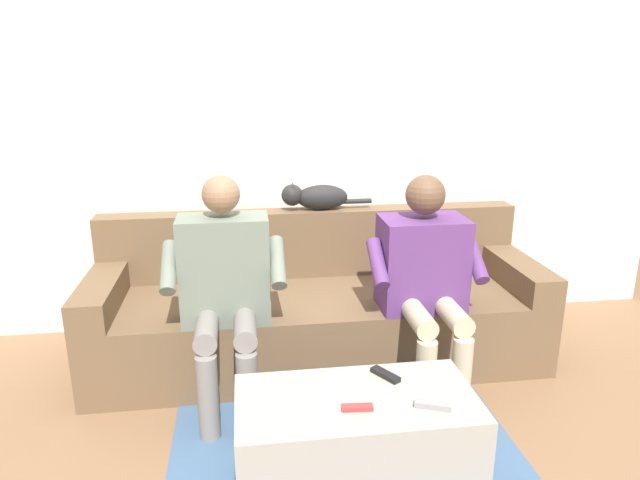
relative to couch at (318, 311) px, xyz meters
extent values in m
plane|color=#846042|center=(0.00, 0.73, -0.29)|extent=(8.00, 8.00, 0.00)
cube|color=silver|center=(0.00, -0.56, 0.92)|extent=(4.93, 0.06, 2.41)
cube|color=brown|center=(0.00, 0.13, -0.08)|extent=(2.19, 0.66, 0.42)
cube|color=brown|center=(0.00, -0.28, 0.13)|extent=(2.56, 0.16, 0.83)
cube|color=brown|center=(-1.19, 0.13, 0.00)|extent=(0.19, 0.66, 0.58)
cube|color=brown|center=(1.19, 0.13, 0.00)|extent=(0.19, 0.66, 0.58)
cube|color=#A89E8E|center=(0.00, 1.14, -0.08)|extent=(0.95, 0.48, 0.42)
cube|color=#5B3370|center=(-0.52, 0.32, 0.38)|extent=(0.44, 0.29, 0.49)
sphere|color=brown|center=(-0.52, 0.32, 0.75)|extent=(0.21, 0.21, 0.21)
cylinder|color=#C6B793|center=(-0.61, 0.52, 0.19)|extent=(0.11, 0.41, 0.11)
cylinder|color=#C6B793|center=(-0.43, 0.52, 0.19)|extent=(0.11, 0.41, 0.11)
cylinder|color=#C6B793|center=(-0.61, 0.73, -0.08)|extent=(0.10, 0.10, 0.42)
cylinder|color=#C6B793|center=(-0.43, 0.73, -0.08)|extent=(0.10, 0.10, 0.42)
cylinder|color=#5B3370|center=(-0.78, 0.40, 0.42)|extent=(0.08, 0.27, 0.22)
cylinder|color=#5B3370|center=(-0.26, 0.40, 0.42)|extent=(0.08, 0.27, 0.22)
cube|color=slate|center=(0.52, 0.35, 0.41)|extent=(0.44, 0.23, 0.55)
sphere|color=#936B4C|center=(0.52, 0.35, 0.79)|extent=(0.18, 0.18, 0.18)
cylinder|color=gray|center=(0.43, 0.54, 0.19)|extent=(0.11, 0.39, 0.11)
cylinder|color=gray|center=(0.61, 0.54, 0.19)|extent=(0.11, 0.39, 0.11)
cylinder|color=gray|center=(0.43, 0.73, -0.08)|extent=(0.10, 0.10, 0.42)
cylinder|color=gray|center=(0.61, 0.73, -0.08)|extent=(0.10, 0.10, 0.42)
cylinder|color=slate|center=(0.26, 0.43, 0.46)|extent=(0.08, 0.27, 0.22)
cylinder|color=slate|center=(0.78, 0.43, 0.46)|extent=(0.08, 0.27, 0.22)
ellipsoid|color=black|center=(-0.07, -0.28, 0.62)|extent=(0.31, 0.14, 0.15)
sphere|color=black|center=(0.12, -0.28, 0.64)|extent=(0.13, 0.13, 0.13)
cone|color=black|center=(0.11, -0.31, 0.69)|extent=(0.05, 0.05, 0.04)
cone|color=black|center=(0.11, -0.25, 0.69)|extent=(0.05, 0.05, 0.04)
cylinder|color=black|center=(-0.28, -0.28, 0.59)|extent=(0.18, 0.03, 0.03)
cube|color=gray|center=(-0.27, 1.25, 0.14)|extent=(0.14, 0.09, 0.02)
cube|color=#B73333|center=(0.02, 1.23, 0.14)|extent=(0.12, 0.04, 0.02)
cube|color=black|center=(-0.15, 1.01, 0.14)|extent=(0.11, 0.14, 0.02)
cube|color=#426084|center=(0.00, 1.01, -0.28)|extent=(1.56, 1.69, 0.01)
camera|label=1|loc=(0.41, 3.05, 1.36)|focal=31.75mm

